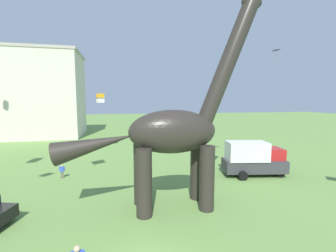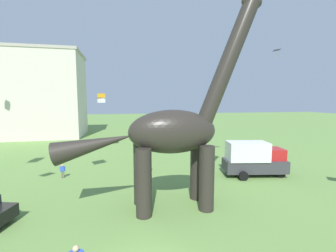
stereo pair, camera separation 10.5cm
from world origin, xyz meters
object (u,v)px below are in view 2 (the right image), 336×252
(person_near_flyer, at_px, (148,162))
(person_far_spectator, at_px, (63,170))
(kite_drifting, at_px, (101,98))
(dinosaur_sculpture, at_px, (172,132))
(kite_mid_right, at_px, (277,50))
(parked_box_truck, at_px, (254,158))

(person_near_flyer, bearing_deg, person_far_spectator, -110.42)
(kite_drifting, bearing_deg, dinosaur_sculpture, -73.19)
(kite_mid_right, distance_m, kite_drifting, 22.08)
(person_far_spectator, bearing_deg, parked_box_truck, -117.46)
(person_near_flyer, bearing_deg, dinosaur_sculpture, -13.12)
(person_far_spectator, height_order, person_near_flyer, person_near_flyer)
(parked_box_truck, xyz_separation_m, person_far_spectator, (-17.16, 2.97, -0.89))
(person_far_spectator, distance_m, person_near_flyer, 7.67)
(person_near_flyer, distance_m, kite_mid_right, 18.05)
(dinosaur_sculpture, bearing_deg, kite_mid_right, 52.74)
(parked_box_truck, height_order, kite_mid_right, kite_mid_right)
(person_near_flyer, xyz_separation_m, kite_mid_right, (14.09, 0.94, 11.25))
(person_near_flyer, relative_size, kite_mid_right, 1.75)
(parked_box_truck, distance_m, kite_drifting, 20.69)
(parked_box_truck, bearing_deg, kite_mid_right, 48.98)
(dinosaur_sculpture, relative_size, person_near_flyer, 7.71)
(dinosaur_sculpture, xyz_separation_m, person_far_spectator, (-8.32, 7.57, -4.21))
(kite_drifting, bearing_deg, kite_mid_right, -28.10)
(person_far_spectator, height_order, kite_mid_right, kite_mid_right)
(person_near_flyer, distance_m, kite_drifting, 13.60)
(person_far_spectator, bearing_deg, dinosaur_sculpture, -149.91)
(parked_box_truck, relative_size, kite_mid_right, 5.79)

